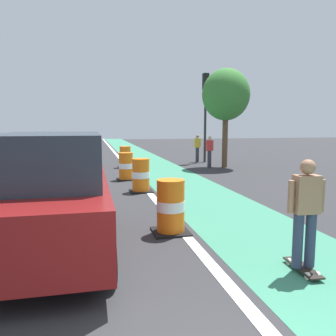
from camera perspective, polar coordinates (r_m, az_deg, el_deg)
The scene contains 12 objects.
bike_lane_strip at distance 14.33m, azimuth 0.67°, elevation -1.48°, with size 2.50×80.00×0.01m, color #387F60.
lane_divider_stripe at distance 14.07m, azimuth -5.29°, elevation -1.68°, with size 0.20×80.00×0.01m, color silver.
skateboarder_on_lane at distance 5.39m, azimuth 22.06°, elevation -6.89°, with size 0.57×0.81×1.69m.
parked_suv_nearest at distance 6.12m, azimuth -18.88°, elevation -3.92°, with size 1.93×4.60×2.04m.
traffic_barrel_front at distance 6.90m, azimuth 0.45°, elevation -6.56°, with size 0.73×0.73×1.09m.
traffic_barrel_mid at distance 11.13m, azimuth -4.57°, elevation -1.29°, with size 0.73×0.73×1.09m.
traffic_barrel_back at distance 13.60m, azimuth -7.06°, elevation 0.24°, with size 0.73×0.73×1.09m.
traffic_barrel_far at distance 17.59m, azimuth -7.18°, elevation 1.82°, with size 0.73×0.73×1.09m.
traffic_light_corner at distance 20.05m, azimuth 6.32°, elevation 10.98°, with size 0.41×0.32×5.10m.
pedestrian_crossing at distance 17.55m, azimuth 6.97°, elevation 2.90°, with size 0.34×0.20×1.61m.
pedestrian_waiting at distance 20.01m, azimuth 4.94°, elevation 3.45°, with size 0.34×0.20×1.61m.
street_tree_sidewalk at distance 17.77m, azimuth 9.68°, elevation 11.95°, with size 2.40×2.40×5.00m.
Camera 1 is at (-0.88, -1.78, 2.18)m, focal length 36.36 mm.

